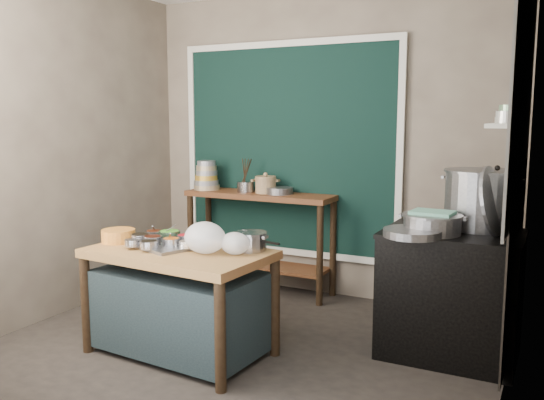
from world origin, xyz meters
The scene contains 30 objects.
floor centered at (0.00, 0.00, -0.01)m, with size 3.50×3.00×0.02m, color #2B2621.
back_wall centered at (0.00, 1.51, 1.40)m, with size 3.50×0.02×2.80m, color gray.
left_wall centered at (-1.76, 0.00, 1.40)m, with size 0.02×3.00×2.80m, color gray.
right_wall centered at (1.76, 0.00, 1.40)m, with size 0.02×3.00×2.80m, color gray.
curtain_panel centered at (-0.35, 1.47, 1.35)m, with size 2.10×0.02×1.90m, color black.
curtain_frame centered at (-0.35, 1.46, 1.35)m, with size 2.22×0.03×2.02m, color beige, non-canonical shape.
tile_panel centered at (1.74, 0.55, 1.85)m, with size 0.02×1.70×1.70m, color #B2B2AA.
soot_patch centered at (1.74, 0.65, 0.70)m, with size 0.01×1.30×1.30m, color black.
wall_shelf centered at (1.63, 0.85, 1.60)m, with size 0.22×0.70×0.03m, color beige.
prep_table centered at (-0.34, -0.30, 0.38)m, with size 1.25×0.72×0.75m, color olive.
back_counter centered at (-0.55, 1.28, 0.47)m, with size 1.45×0.40×0.95m, color #562F18.
stove_block centered at (1.35, 0.55, 0.42)m, with size 0.90×0.68×0.85m, color black.
stove_top centered at (1.35, 0.55, 0.86)m, with size 0.92×0.69×0.03m, color black.
condiment_tray centered at (-0.49, -0.26, 0.76)m, with size 0.49×0.35×0.02m, color gray.
condiment_bowls centered at (-0.51, -0.25, 0.80)m, with size 0.53×0.44×0.06m.
yellow_basin centered at (-0.88, -0.30, 0.80)m, with size 0.24×0.24×0.09m, color orange.
saucepan centered at (0.11, -0.09, 0.81)m, with size 0.23×0.23×0.13m, color gray, non-canonical shape.
plastic_bag_a centered at (-0.11, -0.31, 0.86)m, with size 0.29×0.24×0.22m, color white.
plastic_bag_b centered at (0.08, -0.24, 0.83)m, with size 0.20×0.17×0.15m, color white.
bowl_stack centered at (-1.13, 1.25, 1.07)m, with size 0.25×0.25×0.28m.
utensil_cup centered at (-0.69, 1.26, 1.00)m, with size 0.16×0.16×0.10m, color gray.
ceramic_crock centered at (-0.49, 1.28, 1.02)m, with size 0.21×0.21×0.14m, color #90744F, non-canonical shape.
wide_bowl centered at (-0.34, 1.28, 0.98)m, with size 0.25×0.25×0.06m, color gray.
stock_pot centered at (1.49, 0.75, 1.09)m, with size 0.53×0.53×0.41m, color gray, non-canonical shape.
pot_lid centered at (1.59, 0.52, 1.11)m, with size 0.47×0.47×0.02m, color gray.
steamer centered at (1.23, 0.42, 0.95)m, with size 0.41×0.41×0.13m, color gray, non-canonical shape.
green_cloth centered at (1.23, 0.42, 1.02)m, with size 0.27×0.21×0.02m, color #68AF93.
shallow_pan centered at (1.14, 0.25, 0.90)m, with size 0.38×0.38×0.05m, color gray.
shelf_bowl_stack centered at (1.63, 0.86, 1.67)m, with size 0.16×0.16×0.12m.
shelf_bowl_green centered at (1.63, 1.02, 1.64)m, with size 0.15×0.15×0.05m, color gray.
Camera 1 is at (2.00, -3.46, 1.66)m, focal length 38.00 mm.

